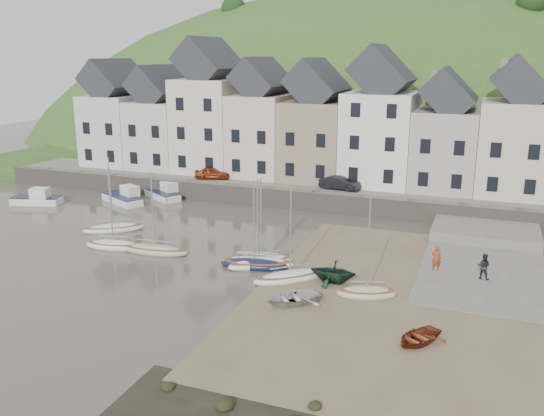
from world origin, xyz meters
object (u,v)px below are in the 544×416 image
at_px(rowboat_white, 294,298).
at_px(person_dark, 484,266).
at_px(sailboat_0, 113,228).
at_px(rowboat_green, 333,271).
at_px(rowboat_red, 418,337).
at_px(car_right, 340,183).
at_px(car_left, 212,173).
at_px(person_red, 436,258).

height_order(rowboat_white, person_dark, person_dark).
height_order(sailboat_0, rowboat_white, sailboat_0).
bearing_deg(rowboat_white, rowboat_green, 118.52).
distance_m(rowboat_white, rowboat_green, 4.08).
bearing_deg(rowboat_red, car_right, 143.34).
height_order(rowboat_red, car_left, car_left).
distance_m(person_dark, car_left, 30.72).
height_order(sailboat_0, rowboat_green, sailboat_0).
xyz_separation_m(rowboat_red, car_left, (-23.93, 24.94, 1.86)).
height_order(person_red, car_left, car_left).
bearing_deg(rowboat_green, rowboat_red, 43.59).
distance_m(rowboat_green, person_dark, 9.66).
bearing_deg(car_left, car_right, -108.72).
bearing_deg(rowboat_white, car_right, 145.22).
height_order(car_left, car_right, car_right).
relative_size(rowboat_red, person_dark, 1.67).
distance_m(rowboat_white, car_right, 23.01).
bearing_deg(car_left, person_red, -140.05).
height_order(rowboat_red, person_dark, person_dark).
bearing_deg(rowboat_green, person_dark, 112.41).
height_order(person_red, car_right, car_right).
distance_m(rowboat_green, rowboat_red, 8.54).
xyz_separation_m(person_dark, car_right, (-13.26, 15.02, 1.28)).
distance_m(sailboat_0, person_dark, 28.57).
relative_size(rowboat_white, person_dark, 1.95).
relative_size(sailboat_0, car_left, 1.76).
distance_m(sailboat_0, car_right, 21.21).
distance_m(rowboat_white, person_red, 10.96).
bearing_deg(rowboat_red, car_left, 164.47).
xyz_separation_m(person_red, person_dark, (2.97, -0.53, -0.00)).
relative_size(rowboat_green, person_dark, 1.71).
bearing_deg(sailboat_0, car_right, 43.59).
height_order(sailboat_0, car_right, sailboat_0).
distance_m(rowboat_red, person_dark, 10.34).
bearing_deg(rowboat_red, rowboat_green, 165.45).
height_order(rowboat_white, rowboat_red, rowboat_white).
relative_size(person_dark, car_right, 0.43).
height_order(sailboat_0, car_left, sailboat_0).
height_order(rowboat_green, car_left, car_left).
bearing_deg(car_left, rowboat_red, -154.91).
distance_m(sailboat_0, rowboat_green, 20.18).
relative_size(rowboat_red, car_right, 0.72).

